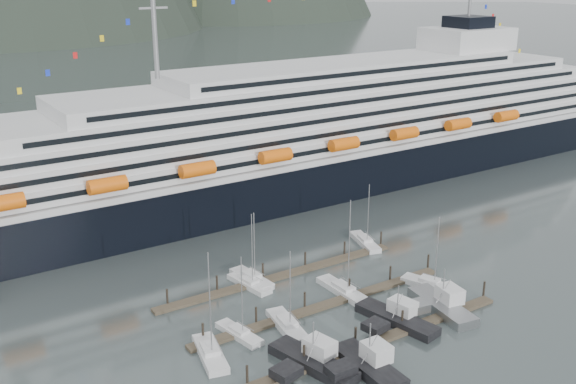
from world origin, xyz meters
The scene contains 17 objects.
ground centered at (0.00, 0.00, 0.00)m, with size 1600.00×1600.00×0.00m, color #475452.
cruise_ship centered at (30.03, 54.94, 12.04)m, with size 210.00×30.40×50.30m.
dock_near centered at (-4.93, -9.95, 0.31)m, with size 48.18×2.28×3.20m.
dock_mid centered at (-4.93, 3.05, 0.31)m, with size 48.18×2.28×3.20m.
dock_far centered at (-4.93, 16.05, 0.31)m, with size 48.18×2.28×3.20m.
sailboat_a centered at (-27.00, -0.19, 0.47)m, with size 5.11×10.63×17.00m.
sailboat_b centered at (-20.87, 2.52, 0.41)m, with size 3.75×9.20×13.56m.
sailboat_c centered at (-13.70, 0.42, 0.43)m, with size 4.56×10.85×13.73m.
sailboat_d centered at (0.51, 5.03, 0.45)m, with size 2.94×11.80×17.50m.
sailboat_e centered at (-11.40, 15.99, 0.42)m, with size 3.86×9.79×13.93m.
sailboat_f centered at (-10.14, 17.37, 0.43)m, with size 3.73×10.04×13.54m.
sailboat_g centered at (16.98, 19.51, 0.41)m, with size 5.15×10.53×13.15m.
sailboat_h centered at (14.30, -1.07, 0.43)m, with size 6.04×9.94×13.53m.
trawler_a centered at (-16.44, -10.06, 0.95)m, with size 10.65×14.33×7.62m.
trawler_b centered at (-10.66, -15.00, 0.99)m, with size 9.49×12.45×8.06m.
trawler_c centered at (1.24, -7.32, 0.90)m, with size 10.25×14.30×7.08m.
trawler_d centered at (9.96, -8.20, 0.99)m, with size 10.34×13.90×8.06m.
Camera 1 is at (-62.67, -75.20, 52.43)m, focal length 42.00 mm.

